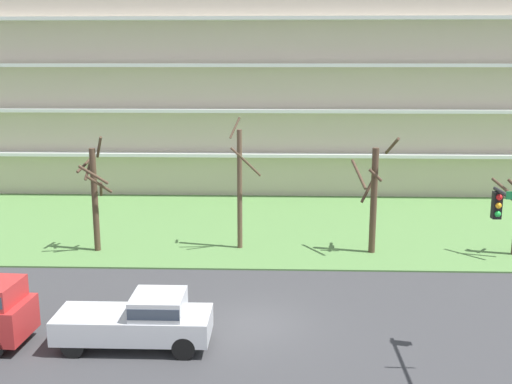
% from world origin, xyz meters
% --- Properties ---
extents(ground, '(160.00, 160.00, 0.00)m').
position_xyz_m(ground, '(0.00, 0.00, 0.00)').
color(ground, '#38383A').
extents(grass_lawn_strip, '(80.00, 16.00, 0.08)m').
position_xyz_m(grass_lawn_strip, '(0.00, 14.00, 0.04)').
color(grass_lawn_strip, '#547F42').
rests_on(grass_lawn_strip, ground).
extents(apartment_building, '(48.25, 11.05, 15.84)m').
position_xyz_m(apartment_building, '(0.00, 27.05, 7.92)').
color(apartment_building, beige).
rests_on(apartment_building, ground).
extents(tree_far_left, '(1.80, 1.78, 6.12)m').
position_xyz_m(tree_far_left, '(-8.49, 8.59, 3.10)').
color(tree_far_left, '#4C3828').
rests_on(tree_far_left, ground).
extents(tree_left, '(1.70, 1.70, 6.99)m').
position_xyz_m(tree_left, '(-1.02, 9.29, 3.47)').
color(tree_left, brown).
rests_on(tree_left, ground).
extents(tree_center, '(2.21, 2.15, 6.19)m').
position_xyz_m(tree_center, '(5.85, 8.80, 3.10)').
color(tree_center, '#4C3828').
rests_on(tree_center, ground).
extents(pickup_silver_near_left, '(5.40, 2.01, 1.95)m').
position_xyz_m(pickup_silver_near_left, '(-3.86, -2.00, 1.02)').
color(pickup_silver_near_left, '#B7BABF').
rests_on(pickup_silver_near_left, ground).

